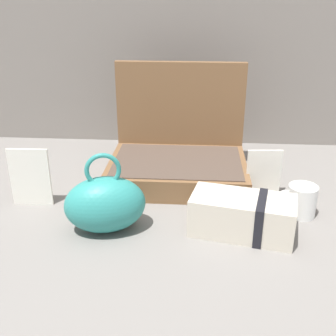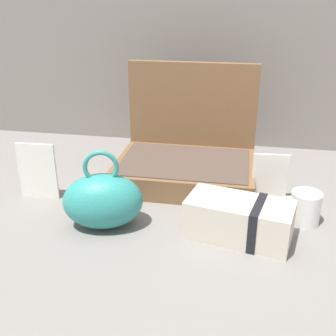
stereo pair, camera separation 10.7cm
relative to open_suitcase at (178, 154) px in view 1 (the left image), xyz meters
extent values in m
plane|color=slate|center=(-0.03, -0.23, -0.07)|extent=(6.00, 6.00, 0.00)
cube|color=brown|center=(0.00, -0.05, -0.04)|extent=(0.42, 0.30, 0.07)
cube|color=#4C3D33|center=(0.00, -0.05, 0.00)|extent=(0.39, 0.27, 0.00)
cube|color=brown|center=(0.00, 0.12, 0.10)|extent=(0.42, 0.02, 0.34)
ellipsoid|color=teal|center=(-0.16, -0.34, 0.00)|extent=(0.22, 0.17, 0.14)
torus|color=teal|center=(-0.16, -0.34, 0.09)|extent=(0.09, 0.03, 0.09)
cube|color=beige|center=(0.17, -0.33, -0.03)|extent=(0.27, 0.17, 0.10)
cube|color=black|center=(0.21, -0.34, -0.03)|extent=(0.05, 0.12, 0.10)
cylinder|color=white|center=(0.34, -0.23, -0.03)|extent=(0.08, 0.08, 0.09)
torus|color=white|center=(0.29, -0.23, -0.03)|extent=(0.06, 0.01, 0.06)
cube|color=white|center=(-0.39, -0.22, 0.01)|extent=(0.11, 0.01, 0.16)
cube|color=white|center=(0.25, -0.12, 0.00)|extent=(0.10, 0.01, 0.14)
camera|label=1|loc=(0.05, -1.22, 0.49)|focal=44.80mm
camera|label=2|loc=(0.16, -1.21, 0.49)|focal=44.80mm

